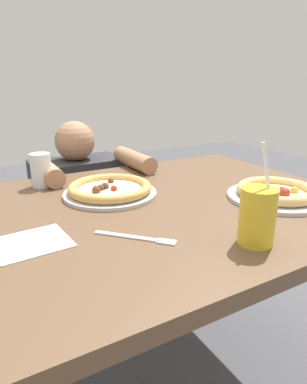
# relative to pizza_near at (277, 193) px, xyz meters

# --- Properties ---
(dining_table) EXTENTS (1.26, 0.93, 0.75)m
(dining_table) POSITION_rel_pizza_near_xyz_m (-0.35, 0.16, -0.13)
(dining_table) COLOR brown
(dining_table) RESTS_ON ground
(pizza_near) EXTENTS (0.30, 0.30, 0.04)m
(pizza_near) POSITION_rel_pizza_near_xyz_m (0.00, 0.00, 0.00)
(pizza_near) COLOR #B7B7BC
(pizza_near) RESTS_ON dining_table
(pizza_far) EXTENTS (0.30, 0.30, 0.04)m
(pizza_far) POSITION_rel_pizza_near_xyz_m (-0.44, 0.29, -0.00)
(pizza_far) COLOR #B7B7BC
(pizza_far) RESTS_ON dining_table
(drink_cup_colored) EXTENTS (0.08, 0.08, 0.23)m
(drink_cup_colored) POSITION_rel_pizza_near_xyz_m (-0.28, -0.19, 0.05)
(drink_cup_colored) COLOR gold
(drink_cup_colored) RESTS_ON dining_table
(water_cup_clear) EXTENTS (0.07, 0.07, 0.12)m
(water_cup_clear) POSITION_rel_pizza_near_xyz_m (-0.61, 0.50, 0.04)
(water_cup_clear) COLOR silver
(water_cup_clear) RESTS_ON dining_table
(paper_napkin) EXTENTS (0.17, 0.16, 0.00)m
(paper_napkin) POSITION_rel_pizza_near_xyz_m (-0.73, 0.07, -0.02)
(paper_napkin) COLOR white
(paper_napkin) RESTS_ON dining_table
(fork) EXTENTS (0.15, 0.16, 0.00)m
(fork) POSITION_rel_pizza_near_xyz_m (-0.50, -0.03, -0.02)
(fork) COLOR silver
(fork) RESTS_ON dining_table
(diner_seated) EXTENTS (0.44, 0.53, 0.93)m
(diner_seated) POSITION_rel_pizza_near_xyz_m (-0.39, 0.80, -0.36)
(diner_seated) COLOR #333847
(diner_seated) RESTS_ON ground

